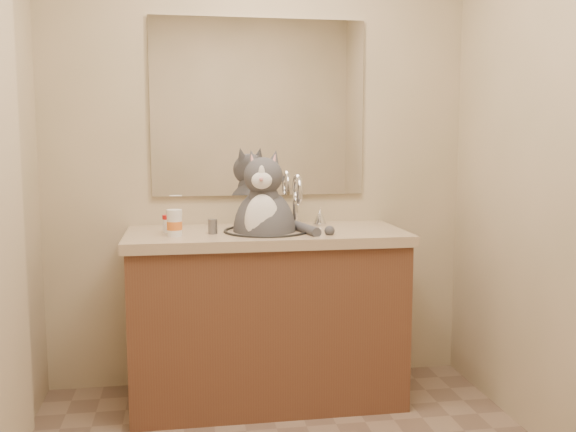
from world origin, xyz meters
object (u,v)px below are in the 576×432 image
object	(u,v)px
pill_bottle_redcap	(168,224)
grey_canister	(213,227)
cat	(265,224)
pill_bottle_orange	(174,223)

from	to	relation	value
pill_bottle_redcap	grey_canister	size ratio (longest dim) A/B	1.21
cat	pill_bottle_redcap	distance (m)	0.46
cat	pill_bottle_redcap	size ratio (longest dim) A/B	7.22
cat	pill_bottle_redcap	xyz separation A→B (m)	(-0.46, 0.03, 0.01)
cat	pill_bottle_redcap	world-z (taller)	cat
cat	pill_bottle_orange	world-z (taller)	cat
pill_bottle_orange	pill_bottle_redcap	bearing A→B (deg)	106.80
cat	pill_bottle_orange	size ratio (longest dim) A/B	4.97
grey_canister	pill_bottle_orange	bearing A→B (deg)	-167.82
cat	pill_bottle_orange	distance (m)	0.43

